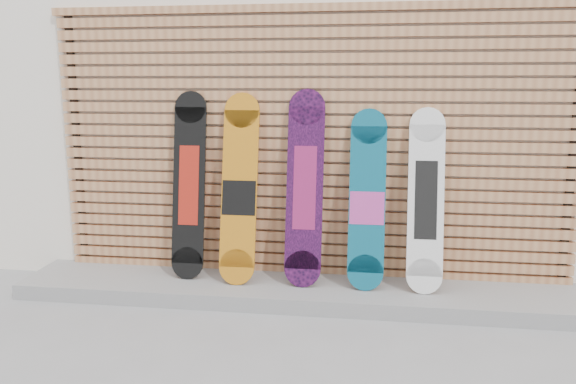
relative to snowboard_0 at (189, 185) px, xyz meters
name	(u,v)px	position (x,y,z in m)	size (l,w,h in m)	color
ground	(317,337)	(1.12, -0.80, -0.87)	(80.00, 80.00, 0.00)	gray
building	(385,73)	(1.62, 2.70, 0.93)	(12.00, 5.00, 3.60)	white
concrete_step	(305,291)	(0.97, -0.12, -0.81)	(4.60, 0.70, 0.12)	gray
slat_wall	(310,144)	(0.97, 0.17, 0.33)	(4.26, 0.08, 2.29)	#B3754A
snowboard_0	(189,185)	(0.00, 0.00, 0.00)	(0.26, 0.30, 1.51)	black
snowboard_1	(239,190)	(0.43, -0.04, -0.02)	(0.29, 0.37, 1.50)	#C37414
snowboard_2	(305,188)	(0.95, -0.03, 0.01)	(0.29, 0.35, 1.53)	black
snowboard_3	(367,200)	(1.44, -0.03, -0.08)	(0.28, 0.36, 1.38)	#0B5671
snowboard_4	(426,200)	(1.88, -0.03, -0.06)	(0.27, 0.37, 1.39)	white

